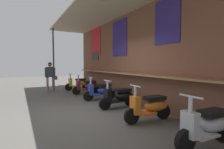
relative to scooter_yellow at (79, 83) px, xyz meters
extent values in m
plane|color=#56544F|center=(4.61, -1.08, -0.39)|extent=(33.95, 33.95, 0.00)
cube|color=brown|center=(4.61, 0.94, 1.48)|extent=(12.12, 0.25, 3.73)
cube|color=olive|center=(4.61, 0.64, 0.74)|extent=(10.91, 0.36, 0.05)
cube|color=#B22328|center=(0.63, 0.80, 2.33)|extent=(1.31, 0.02, 1.56)
cube|color=navy|center=(3.20, 0.80, 2.20)|extent=(1.14, 0.02, 1.52)
cube|color=navy|center=(5.84, 0.80, 2.35)|extent=(0.96, 0.02, 1.32)
cube|color=#2D2823|center=(0.57, 0.80, 1.57)|extent=(0.93, 0.03, 0.47)
cube|color=#BCB28E|center=(4.61, -0.28, 3.13)|extent=(11.64, 2.20, 0.06)
cylinder|color=#332D28|center=(-0.48, -1.28, 1.37)|extent=(0.08, 0.08, 3.52)
ellipsoid|color=gold|center=(0.00, 0.17, 0.01)|extent=(0.38, 0.70, 0.30)
cube|color=black|center=(0.00, 0.12, 0.21)|extent=(0.30, 0.55, 0.10)
cube|color=gold|center=(0.00, -0.18, -0.14)|extent=(0.38, 0.50, 0.04)
cube|color=gold|center=(0.00, -0.48, 0.08)|extent=(0.28, 0.16, 0.44)
cylinder|color=#B7B7BC|center=(0.00, -0.48, 0.21)|extent=(0.07, 0.07, 0.70)
cylinder|color=#B7B7BC|center=(0.00, -0.48, 0.56)|extent=(0.46, 0.04, 0.04)
cylinder|color=black|center=(0.00, -0.58, -0.19)|extent=(0.10, 0.40, 0.40)
cylinder|color=black|center=(0.00, 0.42, -0.19)|extent=(0.10, 0.40, 0.40)
ellipsoid|color=maroon|center=(1.51, 0.17, 0.01)|extent=(0.41, 0.72, 0.30)
cube|color=black|center=(1.51, 0.12, 0.21)|extent=(0.33, 0.56, 0.10)
cube|color=maroon|center=(1.49, -0.18, -0.14)|extent=(0.40, 0.52, 0.04)
cube|color=maroon|center=(1.48, -0.48, 0.08)|extent=(0.29, 0.17, 0.44)
cylinder|color=#B7B7BC|center=(1.48, -0.48, 0.21)|extent=(0.07, 0.07, 0.70)
cylinder|color=#B7B7BC|center=(1.48, -0.48, 0.56)|extent=(0.46, 0.06, 0.04)
cylinder|color=black|center=(1.47, -0.58, -0.19)|extent=(0.12, 0.40, 0.40)
cylinder|color=black|center=(1.52, 0.42, -0.19)|extent=(0.12, 0.40, 0.40)
ellipsoid|color=#233D9E|center=(3.13, 0.17, 0.01)|extent=(0.42, 0.72, 0.30)
cube|color=black|center=(3.13, 0.12, 0.21)|extent=(0.33, 0.57, 0.10)
cube|color=#233D9E|center=(3.11, -0.18, -0.14)|extent=(0.41, 0.52, 0.04)
cube|color=#233D9E|center=(3.09, -0.48, 0.08)|extent=(0.29, 0.18, 0.44)
cylinder|color=#B7B7BC|center=(3.09, -0.48, 0.21)|extent=(0.07, 0.07, 0.70)
cylinder|color=#B7B7BC|center=(3.09, -0.48, 0.56)|extent=(0.46, 0.06, 0.04)
cylinder|color=black|center=(3.09, -0.58, -0.19)|extent=(0.12, 0.40, 0.40)
cylinder|color=black|center=(3.14, 0.42, -0.19)|extent=(0.12, 0.40, 0.40)
ellipsoid|color=black|center=(4.58, 0.17, 0.01)|extent=(0.39, 0.70, 0.30)
cube|color=black|center=(4.58, 0.12, 0.21)|extent=(0.31, 0.55, 0.10)
cube|color=black|center=(4.58, -0.18, -0.14)|extent=(0.39, 0.50, 0.04)
cube|color=black|center=(4.58, -0.48, 0.08)|extent=(0.28, 0.16, 0.44)
cylinder|color=#B7B7BC|center=(4.58, -0.48, 0.21)|extent=(0.07, 0.07, 0.70)
cylinder|color=#B7B7BC|center=(4.58, -0.48, 0.56)|extent=(0.46, 0.04, 0.04)
cylinder|color=black|center=(4.59, -0.58, -0.19)|extent=(0.10, 0.40, 0.40)
cylinder|color=black|center=(4.58, 0.42, -0.19)|extent=(0.10, 0.40, 0.40)
ellipsoid|color=orange|center=(6.13, 0.17, 0.01)|extent=(0.43, 0.73, 0.30)
cube|color=black|center=(6.13, 0.12, 0.21)|extent=(0.34, 0.57, 0.10)
cube|color=orange|center=(6.11, -0.18, -0.14)|extent=(0.42, 0.53, 0.04)
cube|color=orange|center=(6.08, -0.48, 0.08)|extent=(0.29, 0.18, 0.44)
cylinder|color=#B7B7BC|center=(6.08, -0.48, 0.21)|extent=(0.07, 0.07, 0.70)
cylinder|color=#B7B7BC|center=(6.08, -0.48, 0.56)|extent=(0.46, 0.07, 0.04)
cylinder|color=black|center=(6.08, -0.58, -0.19)|extent=(0.13, 0.41, 0.40)
cylinder|color=black|center=(6.15, 0.42, -0.19)|extent=(0.13, 0.41, 0.40)
ellipsoid|color=#B2B5BA|center=(7.67, 0.17, 0.01)|extent=(0.42, 0.72, 0.30)
cube|color=black|center=(7.66, 0.12, 0.21)|extent=(0.33, 0.57, 0.10)
cube|color=#B2B5BA|center=(7.64, -0.18, -0.14)|extent=(0.41, 0.52, 0.04)
cube|color=#B2B5BA|center=(7.62, -0.48, 0.08)|extent=(0.29, 0.18, 0.44)
cylinder|color=#B7B7BC|center=(7.62, -0.48, 0.21)|extent=(0.07, 0.07, 0.70)
cylinder|color=#B7B7BC|center=(7.62, -0.48, 0.56)|extent=(0.46, 0.07, 0.04)
cylinder|color=black|center=(7.62, -0.58, -0.19)|extent=(0.13, 0.41, 0.40)
cylinder|color=black|center=(7.68, 0.42, -0.19)|extent=(0.13, 0.41, 0.40)
cylinder|color=gray|center=(-0.21, -1.67, 0.01)|extent=(0.12, 0.12, 0.79)
cylinder|color=gray|center=(-0.23, -1.37, 0.01)|extent=(0.12, 0.12, 0.79)
cube|color=#383D4C|center=(-0.22, -1.52, 0.68)|extent=(0.23, 0.41, 0.56)
sphere|color=brown|center=(-0.22, -1.52, 1.07)|extent=(0.21, 0.21, 0.21)
sphere|color=black|center=(-0.22, -1.52, 1.11)|extent=(0.20, 0.20, 0.20)
cylinder|color=#383D4C|center=(-0.20, -1.76, 0.65)|extent=(0.08, 0.08, 0.52)
cylinder|color=#383D4C|center=(-0.24, -1.29, 0.65)|extent=(0.08, 0.08, 0.52)
cube|color=brown|center=(-0.26, -1.22, 0.34)|extent=(0.27, 0.12, 0.20)
camera|label=1|loc=(9.45, -2.99, 1.10)|focal=27.12mm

